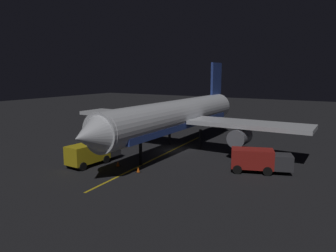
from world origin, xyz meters
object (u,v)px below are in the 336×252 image
(catering_truck, at_px, (258,160))
(traffic_cone_near_right, at_px, (118,164))
(traffic_cone_under_wing, at_px, (94,156))
(ground_crew_worker, at_px, (85,157))
(baggage_truck, at_px, (92,153))
(traffic_cone_near_left, at_px, (138,170))
(traffic_cone_far, at_px, (75,162))
(airliner, at_px, (178,117))

(catering_truck, xyz_separation_m, traffic_cone_near_right, (13.57, 5.78, -0.97))
(traffic_cone_under_wing, bearing_deg, ground_crew_worker, 112.13)
(baggage_truck, xyz_separation_m, traffic_cone_near_right, (-3.01, -0.74, -1.01))
(traffic_cone_near_left, distance_m, traffic_cone_under_wing, 7.79)
(traffic_cone_far, bearing_deg, airliner, -118.39)
(ground_crew_worker, height_order, traffic_cone_under_wing, ground_crew_worker)
(traffic_cone_near_left, bearing_deg, airliner, -82.86)
(ground_crew_worker, distance_m, traffic_cone_near_left, 6.71)
(airliner, height_order, traffic_cone_under_wing, airliner)
(baggage_truck, bearing_deg, traffic_cone_near_right, -166.16)
(airliner, distance_m, catering_truck, 12.97)
(catering_truck, height_order, traffic_cone_under_wing, catering_truck)
(traffic_cone_near_right, bearing_deg, traffic_cone_near_left, 169.84)
(airliner, xyz_separation_m, traffic_cone_near_right, (1.77, 10.17, -4.13))
(ground_crew_worker, distance_m, traffic_cone_near_right, 3.83)
(traffic_cone_near_right, distance_m, traffic_cone_far, 4.98)
(traffic_cone_far, bearing_deg, traffic_cone_near_right, -159.53)
(traffic_cone_near_left, height_order, traffic_cone_near_right, same)
(traffic_cone_near_left, relative_size, traffic_cone_far, 1.00)
(traffic_cone_far, bearing_deg, baggage_truck, -148.84)
(ground_crew_worker, bearing_deg, baggage_truck, -128.44)
(traffic_cone_under_wing, bearing_deg, traffic_cone_far, 86.72)
(catering_truck, relative_size, traffic_cone_near_left, 11.45)
(traffic_cone_under_wing, bearing_deg, traffic_cone_near_right, 166.79)
(traffic_cone_near_left, xyz_separation_m, traffic_cone_near_right, (3.12, -0.56, 0.00))
(ground_crew_worker, bearing_deg, traffic_cone_under_wing, -67.87)
(airliner, distance_m, baggage_truck, 12.32)
(catering_truck, bearing_deg, traffic_cone_far, 22.42)
(airliner, relative_size, traffic_cone_under_wing, 64.89)
(baggage_truck, relative_size, traffic_cone_near_left, 12.17)
(traffic_cone_under_wing, bearing_deg, traffic_cone_near_left, 168.03)
(ground_crew_worker, height_order, traffic_cone_near_left, ground_crew_worker)
(airliner, bearing_deg, traffic_cone_near_left, 97.14)
(ground_crew_worker, xyz_separation_m, traffic_cone_far, (1.15, 0.37, -0.64))
(ground_crew_worker, relative_size, traffic_cone_near_right, 3.16)
(baggage_truck, bearing_deg, airliner, -113.67)
(airliner, relative_size, catering_truck, 5.67)
(baggage_truck, xyz_separation_m, traffic_cone_far, (1.65, 1.00, -1.01))
(baggage_truck, distance_m, traffic_cone_far, 2.18)
(catering_truck, bearing_deg, baggage_truck, 21.47)
(baggage_truck, xyz_separation_m, catering_truck, (-16.58, -6.52, -0.03))
(ground_crew_worker, distance_m, traffic_cone_under_wing, 2.70)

